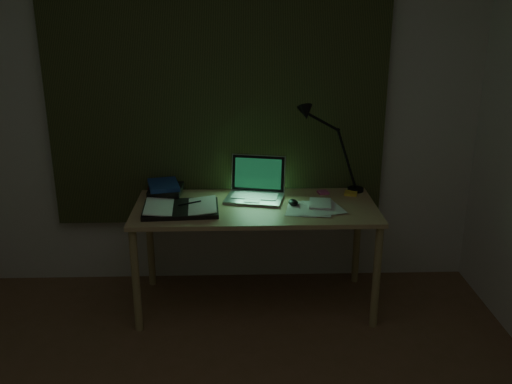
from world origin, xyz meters
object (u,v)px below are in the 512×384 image
(desk_lamp, at_px, (358,149))
(book_stack, at_px, (164,190))
(desk, at_px, (255,256))
(laptop, at_px, (254,181))
(loose_papers, at_px, (313,203))
(open_textbook, at_px, (181,208))

(desk_lamp, bearing_deg, book_stack, -162.42)
(desk, height_order, laptop, laptop)
(book_stack, relative_size, loose_papers, 0.77)
(laptop, bearing_deg, book_stack, -175.25)
(loose_papers, xyz_separation_m, desk_lamp, (0.32, 0.25, 0.28))
(desk_lamp, bearing_deg, desk, -144.68)
(book_stack, bearing_deg, desk, -17.66)
(loose_papers, bearing_deg, laptop, 165.64)
(desk, height_order, open_textbook, open_textbook)
(open_textbook, distance_m, loose_papers, 0.82)
(desk, bearing_deg, book_stack, 162.34)
(laptop, relative_size, desk_lamp, 0.69)
(desk, height_order, book_stack, book_stack)
(desk, xyz_separation_m, open_textbook, (-0.46, -0.08, 0.36))
(laptop, relative_size, book_stack, 1.63)
(open_textbook, relative_size, desk_lamp, 0.78)
(open_textbook, distance_m, book_stack, 0.29)
(loose_papers, relative_size, desk_lamp, 0.56)
(open_textbook, bearing_deg, desk, 5.95)
(loose_papers, bearing_deg, desk, -177.46)
(book_stack, height_order, loose_papers, book_stack)
(laptop, distance_m, desk_lamp, 0.72)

